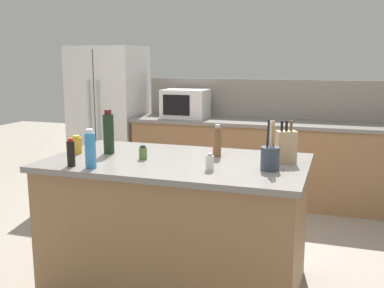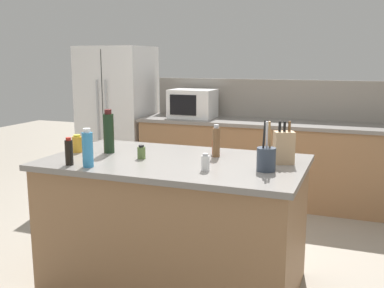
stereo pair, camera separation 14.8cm
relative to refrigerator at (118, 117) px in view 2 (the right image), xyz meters
name	(u,v)px [view 2 (the right image)]	position (x,y,z in m)	size (l,w,h in m)	color
ground_plane	(175,283)	(1.76, -2.25, -0.90)	(14.00, 14.00, 0.00)	gray
back_counter_run	(273,162)	(2.06, -0.05, -0.43)	(3.18, 0.66, 0.94)	#936B47
wall_backsplash	(280,99)	(2.06, 0.27, 0.27)	(3.14, 0.03, 0.46)	gray
kitchen_island	(175,222)	(1.76, -2.25, -0.43)	(1.82, 1.05, 0.94)	#936B47
refrigerator	(118,117)	(0.00, 0.00, 0.00)	(0.86, 0.75, 1.80)	white
microwave	(193,104)	(1.06, -0.05, 0.21)	(0.53, 0.39, 0.34)	white
knife_block	(284,147)	(2.50, -2.10, 0.15)	(0.16, 0.14, 0.29)	tan
utensil_crock	(266,158)	(2.43, -2.34, 0.12)	(0.12, 0.12, 0.32)	#333D4C
honey_jar	(77,144)	(0.97, -2.27, 0.10)	(0.08, 0.08, 0.13)	gold
spice_jar_paprika	(216,147)	(1.98, -1.98, 0.10)	(0.06, 0.06, 0.12)	#B73D1E
soy_sauce_bottle	(69,152)	(1.17, -2.65, 0.13)	(0.05, 0.05, 0.19)	black
dish_soap_bottle	(88,149)	(1.32, -2.65, 0.16)	(0.07, 0.07, 0.26)	#3384BC
salt_shaker	(205,163)	(2.07, -2.47, 0.09)	(0.05, 0.05, 0.11)	silver
wine_bottle	(109,132)	(1.20, -2.21, 0.20)	(0.08, 0.08, 0.33)	black
spice_jar_oregano	(141,152)	(1.53, -2.31, 0.09)	(0.06, 0.06, 0.10)	#567038
pepper_grinder	(216,142)	(2.01, -2.06, 0.15)	(0.05, 0.05, 0.24)	brown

